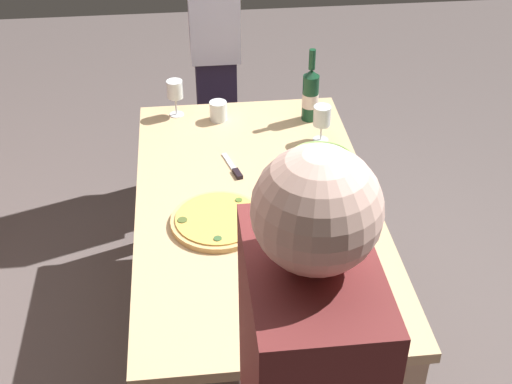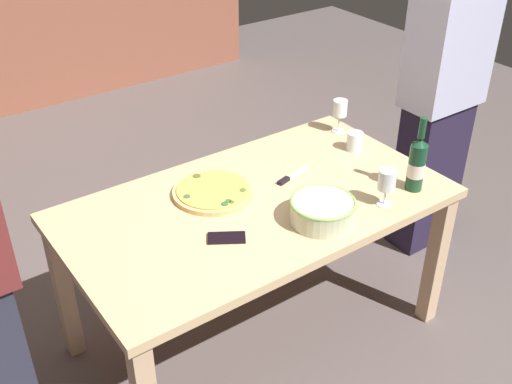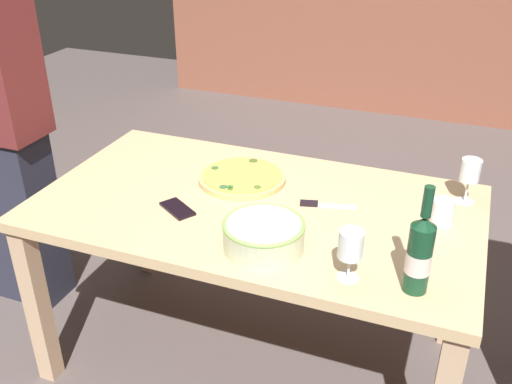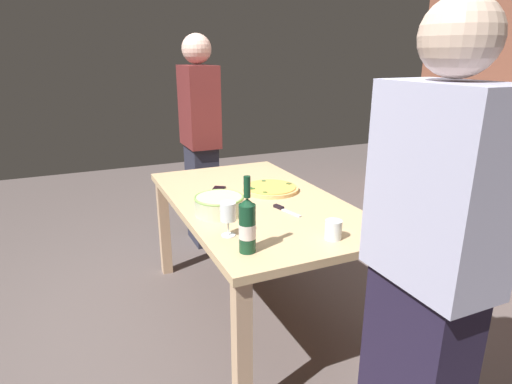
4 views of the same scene
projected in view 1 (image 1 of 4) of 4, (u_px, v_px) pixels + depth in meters
ground_plane at (256, 340)px, 3.04m from camera, size 8.00×8.00×0.00m
dining_table at (256, 221)px, 2.66m from camera, size 1.60×0.90×0.75m
pizza at (218, 220)px, 2.49m from camera, size 0.34×0.34×0.03m
serving_bowl at (321, 167)px, 2.71m from camera, size 0.26×0.26×0.10m
wine_bottle at (310, 94)px, 3.06m from camera, size 0.07×0.07×0.33m
wine_glass_near_pizza at (175, 91)px, 3.09m from camera, size 0.07×0.07×0.17m
wine_glass_by_bottle at (322, 118)px, 2.91m from camera, size 0.07×0.07×0.16m
cup_amber at (218, 111)px, 3.10m from camera, size 0.08×0.08×0.09m
cell_phone at (306, 239)px, 2.42m from camera, size 0.16×0.14×0.01m
pizza_knife at (234, 169)px, 2.78m from camera, size 0.20×0.07×0.02m
person_guest_left at (214, 43)px, 3.52m from camera, size 0.41×0.24×1.71m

